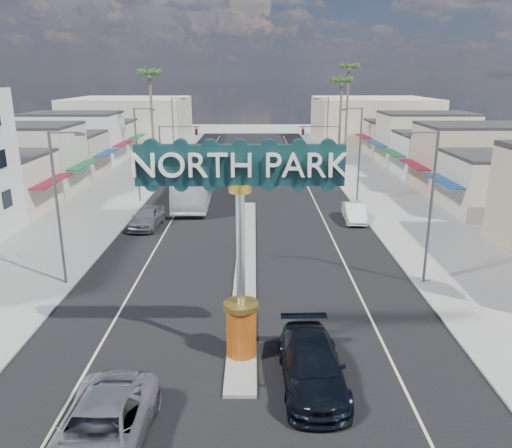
{
  "coord_description": "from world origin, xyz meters",
  "views": [
    {
      "loc": [
        0.57,
        -17.34,
        11.88
      ],
      "look_at": [
        0.66,
        9.26,
        3.93
      ],
      "focal_mm": 35.0,
      "sensor_mm": 36.0,
      "label": 1
    }
  ],
  "objects_px": {
    "palm_left_far": "(150,78)",
    "palm_right_mid": "(342,85)",
    "car_parked_right": "(354,212)",
    "streetlight_l_mid": "(138,150)",
    "car_parked_left": "(147,217)",
    "traffic_signal_right": "(325,140)",
    "traffic_signal_left": "(175,140)",
    "suv_right": "(312,365)",
    "suv_left": "(100,432)",
    "streetlight_r_near": "(429,201)",
    "streetlight_l_far": "(174,127)",
    "palm_right_far": "(349,72)",
    "streetlight_r_far": "(326,127)",
    "streetlight_l_near": "(60,201)",
    "gateway_sign": "(240,228)",
    "streetlight_r_mid": "(358,150)",
    "city_bus": "(194,184)"
  },
  "relations": [
    {
      "from": "streetlight_l_far",
      "to": "streetlight_r_far",
      "type": "distance_m",
      "value": 20.87
    },
    {
      "from": "traffic_signal_right",
      "to": "streetlight_r_near",
      "type": "bearing_deg",
      "value": -87.9
    },
    {
      "from": "traffic_signal_left",
      "to": "suv_left",
      "type": "height_order",
      "value": "traffic_signal_left"
    },
    {
      "from": "traffic_signal_left",
      "to": "streetlight_r_far",
      "type": "relative_size",
      "value": 0.67
    },
    {
      "from": "palm_right_far",
      "to": "streetlight_r_far",
      "type": "bearing_deg",
      "value": -114.55
    },
    {
      "from": "streetlight_l_far",
      "to": "streetlight_r_mid",
      "type": "bearing_deg",
      "value": -46.52
    },
    {
      "from": "gateway_sign",
      "to": "traffic_signal_right",
      "type": "distance_m",
      "value": 43.04
    },
    {
      "from": "palm_left_far",
      "to": "car_parked_right",
      "type": "distance_m",
      "value": 36.27
    },
    {
      "from": "streetlight_r_near",
      "to": "palm_right_far",
      "type": "distance_m",
      "value": 52.71
    },
    {
      "from": "palm_right_mid",
      "to": "city_bus",
      "type": "height_order",
      "value": "palm_right_mid"
    },
    {
      "from": "streetlight_l_mid",
      "to": "streetlight_r_far",
      "type": "height_order",
      "value": "same"
    },
    {
      "from": "streetlight_l_mid",
      "to": "palm_left_far",
      "type": "height_order",
      "value": "palm_left_far"
    },
    {
      "from": "streetlight_r_mid",
      "to": "city_bus",
      "type": "bearing_deg",
      "value": -179.64
    },
    {
      "from": "car_parked_left",
      "to": "streetlight_r_near",
      "type": "bearing_deg",
      "value": -27.15
    },
    {
      "from": "streetlight_l_far",
      "to": "streetlight_r_far",
      "type": "xyz_separation_m",
      "value": [
        20.87,
        0.0,
        0.0
      ]
    },
    {
      "from": "city_bus",
      "to": "traffic_signal_right",
      "type": "bearing_deg",
      "value": 42.68
    },
    {
      "from": "city_bus",
      "to": "suv_left",
      "type": "bearing_deg",
      "value": -90.15
    },
    {
      "from": "palm_right_mid",
      "to": "suv_left",
      "type": "bearing_deg",
      "value": -106.21
    },
    {
      "from": "traffic_signal_left",
      "to": "streetlight_l_far",
      "type": "relative_size",
      "value": 0.67
    },
    {
      "from": "streetlight_r_far",
      "to": "streetlight_l_near",
      "type": "bearing_deg",
      "value": -116.42
    },
    {
      "from": "streetlight_l_far",
      "to": "car_parked_right",
      "type": "relative_size",
      "value": 1.96
    },
    {
      "from": "streetlight_l_far",
      "to": "suv_right",
      "type": "bearing_deg",
      "value": -75.69
    },
    {
      "from": "palm_right_far",
      "to": "car_parked_right",
      "type": "distance_m",
      "value": 40.91
    },
    {
      "from": "car_parked_right",
      "to": "palm_right_mid",
      "type": "bearing_deg",
      "value": 85.98
    },
    {
      "from": "car_parked_left",
      "to": "suv_left",
      "type": "bearing_deg",
      "value": -76.96
    },
    {
      "from": "palm_right_mid",
      "to": "car_parked_right",
      "type": "relative_size",
      "value": 2.64
    },
    {
      "from": "traffic_signal_right",
      "to": "car_parked_left",
      "type": "bearing_deg",
      "value": -127.65
    },
    {
      "from": "traffic_signal_right",
      "to": "traffic_signal_left",
      "type": "bearing_deg",
      "value": 180.0
    },
    {
      "from": "gateway_sign",
      "to": "streetlight_r_near",
      "type": "xyz_separation_m",
      "value": [
        10.43,
        8.02,
        -0.86
      ]
    },
    {
      "from": "streetlight_l_far",
      "to": "streetlight_r_mid",
      "type": "relative_size",
      "value": 1.0
    },
    {
      "from": "traffic_signal_right",
      "to": "streetlight_r_mid",
      "type": "height_order",
      "value": "streetlight_r_mid"
    },
    {
      "from": "city_bus",
      "to": "streetlight_l_mid",
      "type": "bearing_deg",
      "value": 177.29
    },
    {
      "from": "streetlight_l_mid",
      "to": "car_parked_left",
      "type": "xyz_separation_m",
      "value": [
        2.3,
        -8.45,
        -4.2
      ]
    },
    {
      "from": "suv_left",
      "to": "car_parked_right",
      "type": "distance_m",
      "value": 30.28
    },
    {
      "from": "streetlight_l_far",
      "to": "car_parked_right",
      "type": "distance_m",
      "value": 34.98
    },
    {
      "from": "streetlight_r_far",
      "to": "car_parked_left",
      "type": "distance_m",
      "value": 35.91
    },
    {
      "from": "streetlight_r_mid",
      "to": "palm_right_mid",
      "type": "height_order",
      "value": "palm_right_mid"
    },
    {
      "from": "gateway_sign",
      "to": "palm_left_far",
      "type": "distance_m",
      "value": 50.06
    },
    {
      "from": "suv_right",
      "to": "car_parked_left",
      "type": "distance_m",
      "value": 24.23
    },
    {
      "from": "traffic_signal_left",
      "to": "suv_right",
      "type": "distance_m",
      "value": 45.79
    },
    {
      "from": "car_parked_left",
      "to": "car_parked_right",
      "type": "bearing_deg",
      "value": 10.38
    },
    {
      "from": "streetlight_r_far",
      "to": "streetlight_l_mid",
      "type": "bearing_deg",
      "value": -133.48
    },
    {
      "from": "streetlight_l_mid",
      "to": "streetlight_r_near",
      "type": "xyz_separation_m",
      "value": [
        20.87,
        -20.0,
        0.0
      ]
    },
    {
      "from": "streetlight_l_far",
      "to": "palm_right_far",
      "type": "relative_size",
      "value": 0.64
    },
    {
      "from": "palm_left_far",
      "to": "palm_right_mid",
      "type": "relative_size",
      "value": 1.08
    },
    {
      "from": "streetlight_l_mid",
      "to": "car_parked_right",
      "type": "xyz_separation_m",
      "value": [
        19.43,
        -6.76,
        -4.31
      ]
    },
    {
      "from": "suv_right",
      "to": "traffic_signal_left",
      "type": "bearing_deg",
      "value": 103.76
    },
    {
      "from": "gateway_sign",
      "to": "streetlight_l_near",
      "type": "xyz_separation_m",
      "value": [
        -10.43,
        8.02,
        -0.86
      ]
    },
    {
      "from": "suv_left",
      "to": "car_parked_left",
      "type": "relative_size",
      "value": 1.24
    },
    {
      "from": "streetlight_l_near",
      "to": "palm_left_far",
      "type": "height_order",
      "value": "palm_left_far"
    }
  ]
}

